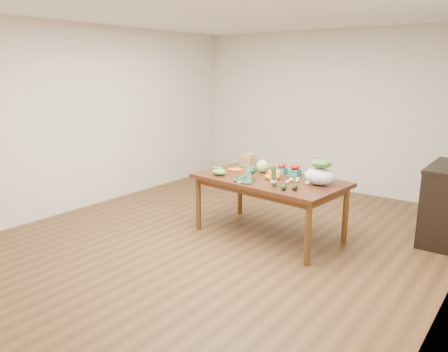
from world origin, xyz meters
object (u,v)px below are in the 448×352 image
Objects in this scene: paper_bag at (248,160)px; mandarin_cluster at (271,176)px; cabbage at (262,166)px; asparagus_bundle at (274,176)px; kale_bunch at (245,175)px; salad_bag at (320,173)px; dining_table at (269,207)px.

paper_bag reaches higher than mandarin_cluster.
cabbage is 0.65× the size of asparagus_bundle.
asparagus_bundle reaches higher than kale_bunch.
asparagus_bundle reaches higher than cabbage.
kale_bunch is (0.09, -0.54, -0.00)m from cabbage.
cabbage is at bearing 138.05° from mandarin_cluster.
salad_bag is at bearing 11.40° from mandarin_cluster.
paper_bag is 1.10m from asparagus_bundle.
paper_bag is at bearing 151.66° from dining_table.
mandarin_cluster is 0.45× the size of kale_bunch.
kale_bunch reaches higher than dining_table.
salad_bag is at bearing -14.55° from paper_bag.
asparagus_bundle is at bearing 7.39° from kale_bunch.
paper_bag reaches higher than kale_bunch.
kale_bunch is (-0.14, -0.33, 0.45)m from dining_table.
dining_table is 5.02× the size of salad_bag.
dining_table is 11.15× the size of cabbage.
cabbage is at bearing 143.61° from dining_table.
salad_bag reaches higher than kale_bunch.
asparagus_bundle reaches higher than paper_bag.
kale_bunch is at bearing -58.56° from paper_bag.
salad_bag reaches higher than mandarin_cluster.
salad_bag is at bearing 12.78° from dining_table.
paper_bag is 1.43× the size of mandarin_cluster.
cabbage is 0.45× the size of salad_bag.
kale_bunch is (0.44, -0.72, -0.01)m from paper_bag.
paper_bag is 0.85m from kale_bunch.
mandarin_cluster is at bearing -34.43° from paper_bag.
asparagus_bundle is at bearing -40.55° from paper_bag.
asparagus_bundle reaches higher than dining_table.
cabbage is 0.71m from asparagus_bundle.
mandarin_cluster is (0.63, -0.43, -0.04)m from paper_bag.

